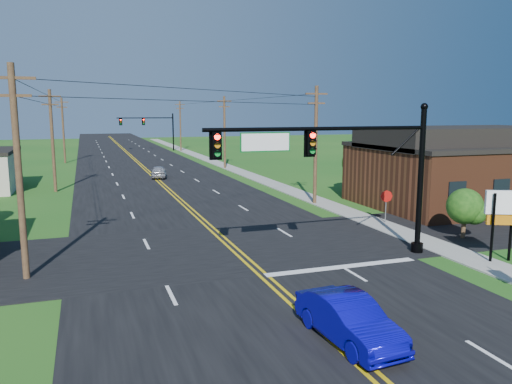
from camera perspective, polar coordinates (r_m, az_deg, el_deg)
name	(u,v)px	position (r m, az deg, el deg)	size (l,w,h in m)	color
ground	(337,349)	(15.91, 9.28, -17.28)	(260.00, 260.00, 0.00)	#194E16
road_main	(144,169)	(63.26, -12.66, 2.53)	(16.00, 220.00, 0.04)	black
road_cross	(228,247)	(26.39, -3.20, -6.32)	(70.00, 10.00, 0.04)	black
sidewalk	(250,175)	(55.74, -0.68, 1.90)	(2.00, 160.00, 0.08)	gray
signal_mast_main	(341,162)	(23.48, 9.69, 3.39)	(11.30, 0.60, 7.48)	black
signal_mast_far	(149,126)	(93.21, -12.13, 7.39)	(10.98, 0.60, 7.48)	black
brick_building	(460,174)	(40.92, 22.25, 1.86)	(14.20, 11.20, 4.70)	#582C19
utility_pole_left_a	(18,169)	(22.76, -25.51, 2.38)	(1.80, 0.28, 9.00)	#3C261B
utility_pole_left_b	(52,139)	(47.61, -22.25, 5.65)	(1.80, 0.28, 9.00)	#3C261B
utility_pole_left_c	(63,129)	(74.57, -21.17, 6.73)	(1.80, 0.28, 9.00)	#3C261B
utility_pole_right_a	(316,143)	(38.39, 6.83, 5.59)	(1.80, 0.28, 9.00)	#3C261B
utility_pole_right_b	(225,131)	(62.79, -3.62, 6.99)	(1.80, 0.28, 9.00)	#3C261B
utility_pole_right_c	(180,125)	(92.04, -8.64, 7.57)	(1.80, 0.28, 9.00)	#3C261B
tree_right_back	(359,163)	(45.00, 11.69, 3.27)	(3.00, 3.00, 4.10)	#3C261B
shrub_corner	(465,206)	(30.10, 22.76, -1.53)	(2.00, 2.00, 2.86)	#3C261B
blue_car	(349,320)	(16.09, 10.55, -14.23)	(1.50, 4.29, 1.41)	#0A07A7
distant_car	(159,172)	(54.65, -11.05, 2.25)	(1.57, 3.91, 1.33)	#A9A9AE
stop_sign	(386,200)	(32.73, 14.67, -0.85)	(0.74, 0.27, 2.14)	slate
pylon_sign	(503,210)	(26.08, 26.43, -1.86)	(1.61, 0.91, 3.43)	black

